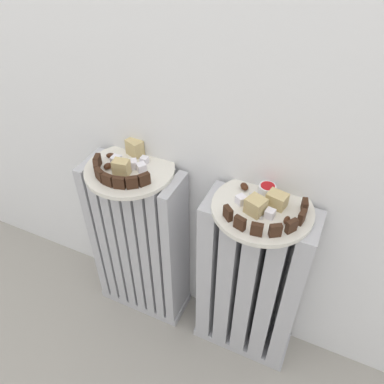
{
  "coord_description": "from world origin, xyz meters",
  "views": [
    {
      "loc": [
        0.32,
        -0.41,
        1.23
      ],
      "look_at": [
        0.0,
        0.28,
        0.59
      ],
      "focal_mm": 35.62,
      "sensor_mm": 36.0,
      "label": 1
    }
  ],
  "objects_px": {
    "plate_right": "(262,209)",
    "fork": "(256,203)",
    "radiator_right": "(250,285)",
    "jam_bowl_right": "(267,189)",
    "plate_left": "(130,170)",
    "radiator_left": "(140,245)"
  },
  "relations": [
    {
      "from": "radiator_left",
      "to": "jam_bowl_right",
      "type": "distance_m",
      "value": 0.5
    },
    {
      "from": "plate_left",
      "to": "jam_bowl_right",
      "type": "relative_size",
      "value": 5.78
    },
    {
      "from": "radiator_right",
      "to": "plate_left",
      "type": "relative_size",
      "value": 2.38
    },
    {
      "from": "radiator_left",
      "to": "plate_left",
      "type": "relative_size",
      "value": 2.38
    },
    {
      "from": "plate_right",
      "to": "fork",
      "type": "distance_m",
      "value": 0.02
    },
    {
      "from": "jam_bowl_right",
      "to": "fork",
      "type": "relative_size",
      "value": 0.48
    },
    {
      "from": "radiator_right",
      "to": "fork",
      "type": "height_order",
      "value": "fork"
    },
    {
      "from": "plate_right",
      "to": "fork",
      "type": "bearing_deg",
      "value": 167.11
    },
    {
      "from": "radiator_left",
      "to": "plate_left",
      "type": "xyz_separation_m",
      "value": [
        0.0,
        0.0,
        0.31
      ]
    },
    {
      "from": "plate_right",
      "to": "plate_left",
      "type": "bearing_deg",
      "value": 180.0
    },
    {
      "from": "radiator_left",
      "to": "plate_left",
      "type": "bearing_deg",
      "value": 90.0
    },
    {
      "from": "radiator_right",
      "to": "plate_right",
      "type": "xyz_separation_m",
      "value": [
        0.0,
        0.0,
        0.31
      ]
    },
    {
      "from": "fork",
      "to": "plate_left",
      "type": "bearing_deg",
      "value": -179.38
    },
    {
      "from": "plate_left",
      "to": "radiator_left",
      "type": "bearing_deg",
      "value": -90.0
    },
    {
      "from": "radiator_right",
      "to": "fork",
      "type": "xyz_separation_m",
      "value": [
        -0.02,
        0.0,
        0.32
      ]
    },
    {
      "from": "plate_right",
      "to": "radiator_left",
      "type": "bearing_deg",
      "value": -180.0
    },
    {
      "from": "radiator_right",
      "to": "jam_bowl_right",
      "type": "height_order",
      "value": "jam_bowl_right"
    },
    {
      "from": "plate_right",
      "to": "radiator_right",
      "type": "bearing_deg",
      "value": -90.0
    },
    {
      "from": "radiator_left",
      "to": "plate_left",
      "type": "height_order",
      "value": "plate_left"
    },
    {
      "from": "plate_left",
      "to": "jam_bowl_right",
      "type": "distance_m",
      "value": 0.38
    },
    {
      "from": "plate_right",
      "to": "jam_bowl_right",
      "type": "height_order",
      "value": "jam_bowl_right"
    },
    {
      "from": "radiator_left",
      "to": "radiator_right",
      "type": "xyz_separation_m",
      "value": [
        0.38,
        0.0,
        -0.0
      ]
    }
  ]
}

